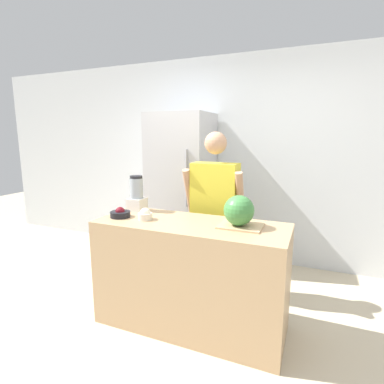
{
  "coord_description": "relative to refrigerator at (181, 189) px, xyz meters",
  "views": [
    {
      "loc": [
        0.92,
        -1.86,
        1.61
      ],
      "look_at": [
        0.0,
        0.34,
        1.16
      ],
      "focal_mm": 28.0,
      "sensor_mm": 36.0,
      "label": 1
    }
  ],
  "objects": [
    {
      "name": "wall_back",
      "position": [
        0.66,
        0.37,
        0.36
      ],
      "size": [
        8.0,
        0.06,
        2.6
      ],
      "color": "silver",
      "rests_on": "ground_plane"
    },
    {
      "name": "counter_island",
      "position": [
        0.66,
        -1.26,
        -0.49
      ],
      "size": [
        1.57,
        0.61,
        0.91
      ],
      "color": "tan",
      "rests_on": "ground_plane"
    },
    {
      "name": "bowl_cherries",
      "position": [
        0.03,
        -1.34,
        -0.0
      ],
      "size": [
        0.17,
        0.17,
        0.09
      ],
      "color": "black",
      "rests_on": "counter_island"
    },
    {
      "name": "watermelon",
      "position": [
        1.05,
        -1.23,
        0.1
      ],
      "size": [
        0.24,
        0.24,
        0.24
      ],
      "color": "#3D7F3D",
      "rests_on": "cutting_board"
    },
    {
      "name": "cutting_board",
      "position": [
        1.07,
        -1.21,
        -0.03
      ],
      "size": [
        0.33,
        0.27,
        0.01
      ],
      "color": "tan",
      "rests_on": "counter_island"
    },
    {
      "name": "person",
      "position": [
        0.68,
        -0.7,
        -0.1
      ],
      "size": [
        0.59,
        0.26,
        1.65
      ],
      "color": "#4C608C",
      "rests_on": "ground_plane"
    },
    {
      "name": "ground_plane",
      "position": [
        0.66,
        -1.57,
        -0.94
      ],
      "size": [
        14.0,
        14.0,
        0.0
      ],
      "primitive_type": "plane",
      "color": "beige"
    },
    {
      "name": "blender",
      "position": [
        0.04,
        -1.08,
        0.12
      ],
      "size": [
        0.15,
        0.15,
        0.33
      ],
      "color": "silver",
      "rests_on": "counter_island"
    },
    {
      "name": "refrigerator",
      "position": [
        0.0,
        0.0,
        0.0
      ],
      "size": [
        0.74,
        0.67,
        1.89
      ],
      "color": "#B7B7BC",
      "rests_on": "ground_plane"
    },
    {
      "name": "bowl_cream",
      "position": [
        0.27,
        -1.32,
        0.01
      ],
      "size": [
        0.12,
        0.12,
        0.1
      ],
      "color": "beige",
      "rests_on": "counter_island"
    }
  ]
}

